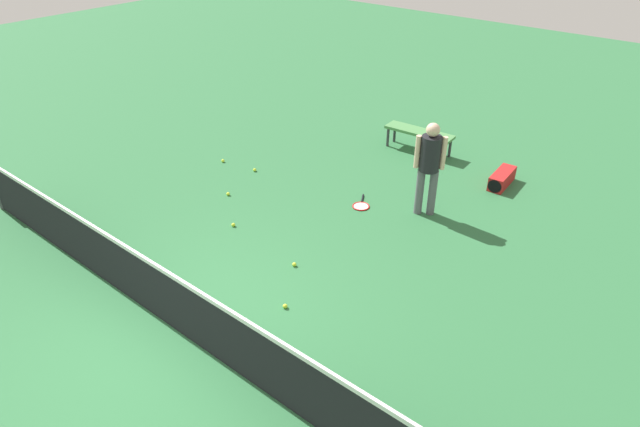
# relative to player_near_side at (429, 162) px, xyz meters

# --- Properties ---
(ground_plane) EXTENTS (40.00, 40.00, 0.00)m
(ground_plane) POSITION_rel_player_near_side_xyz_m (0.97, 4.65, -1.01)
(ground_plane) COLOR #2D6B3D
(court_net) EXTENTS (10.09, 0.09, 1.07)m
(court_net) POSITION_rel_player_near_side_xyz_m (0.97, 4.65, -0.51)
(court_net) COLOR #4C4C51
(court_net) RESTS_ON ground_plane
(player_near_side) EXTENTS (0.49, 0.47, 1.70)m
(player_near_side) POSITION_rel_player_near_side_xyz_m (0.00, 0.00, 0.00)
(player_near_side) COLOR #595960
(player_near_side) RESTS_ON ground_plane
(tennis_racket_near_player) EXTENTS (0.44, 0.59, 0.03)m
(tennis_racket_near_player) POSITION_rel_player_near_side_xyz_m (1.00, 0.51, -1.00)
(tennis_racket_near_player) COLOR red
(tennis_racket_near_player) RESTS_ON ground_plane
(tennis_ball_near_player) EXTENTS (0.07, 0.07, 0.07)m
(tennis_ball_near_player) POSITION_rel_player_near_side_xyz_m (0.74, 2.64, -0.98)
(tennis_ball_near_player) COLOR #C6E033
(tennis_ball_near_player) RESTS_ON ground_plane
(tennis_ball_by_net) EXTENTS (0.07, 0.07, 0.07)m
(tennis_ball_by_net) POSITION_rel_player_near_side_xyz_m (2.30, 2.45, -0.98)
(tennis_ball_by_net) COLOR #C6E033
(tennis_ball_by_net) RESTS_ON ground_plane
(tennis_ball_midcourt) EXTENTS (0.07, 0.07, 0.07)m
(tennis_ball_midcourt) POSITION_rel_player_near_side_xyz_m (0.20, 3.44, -0.98)
(tennis_ball_midcourt) COLOR #C6E033
(tennis_ball_midcourt) RESTS_ON ground_plane
(tennis_ball_baseline) EXTENTS (0.07, 0.07, 0.07)m
(tennis_ball_baseline) POSITION_rel_player_near_side_xyz_m (3.49, 0.74, -0.98)
(tennis_ball_baseline) COLOR #C6E033
(tennis_ball_baseline) RESTS_ON ground_plane
(tennis_ball_stray_left) EXTENTS (0.07, 0.07, 0.07)m
(tennis_ball_stray_left) POSITION_rel_player_near_side_xyz_m (3.17, 1.77, -0.98)
(tennis_ball_stray_left) COLOR #C6E033
(tennis_ball_stray_left) RESTS_ON ground_plane
(tennis_ball_stray_right) EXTENTS (0.07, 0.07, 0.07)m
(tennis_ball_stray_right) POSITION_rel_player_near_side_xyz_m (4.30, 0.86, -0.98)
(tennis_ball_stray_right) COLOR #C6E033
(tennis_ball_stray_right) RESTS_ON ground_plane
(courtside_bench) EXTENTS (1.52, 0.48, 0.48)m
(courtside_bench) POSITION_rel_player_near_side_xyz_m (1.42, -2.20, -0.59)
(courtside_bench) COLOR #4C8C4C
(courtside_bench) RESTS_ON ground_plane
(equipment_bag) EXTENTS (0.33, 0.82, 0.28)m
(equipment_bag) POSITION_rel_player_near_side_xyz_m (-0.63, -1.83, -0.87)
(equipment_bag) COLOR #B21E1E
(equipment_bag) RESTS_ON ground_plane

